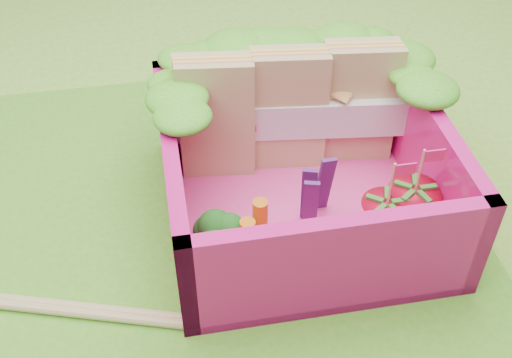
{
  "coord_description": "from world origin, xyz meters",
  "views": [
    {
      "loc": [
        -0.17,
        -2.23,
        2.33
      ],
      "look_at": [
        0.23,
        -0.01,
        0.28
      ],
      "focal_mm": 45.0,
      "sensor_mm": 36.0,
      "label": 1
    }
  ],
  "objects_px": {
    "bento_box": "(303,169)",
    "strawberry_left": "(384,221)",
    "broccoli": "(216,240)",
    "strawberry_right": "(411,208)",
    "sandwich_stack": "(289,110)"
  },
  "relations": [
    {
      "from": "sandwich_stack",
      "to": "strawberry_left",
      "type": "distance_m",
      "value": 0.75
    },
    {
      "from": "sandwich_stack",
      "to": "strawberry_right",
      "type": "xyz_separation_m",
      "value": [
        0.46,
        -0.6,
        -0.19
      ]
    },
    {
      "from": "bento_box",
      "to": "broccoli",
      "type": "distance_m",
      "value": 0.57
    },
    {
      "from": "broccoli",
      "to": "strawberry_right",
      "type": "xyz_separation_m",
      "value": [
        0.93,
        0.07,
        -0.04
      ]
    },
    {
      "from": "bento_box",
      "to": "broccoli",
      "type": "relative_size",
      "value": 3.97
    },
    {
      "from": "broccoli",
      "to": "strawberry_right",
      "type": "distance_m",
      "value": 0.93
    },
    {
      "from": "bento_box",
      "to": "strawberry_right",
      "type": "height_order",
      "value": "bento_box"
    },
    {
      "from": "broccoli",
      "to": "strawberry_right",
      "type": "bearing_deg",
      "value": 4.33
    },
    {
      "from": "broccoli",
      "to": "strawberry_right",
      "type": "height_order",
      "value": "strawberry_right"
    },
    {
      "from": "bento_box",
      "to": "strawberry_left",
      "type": "distance_m",
      "value": 0.45
    },
    {
      "from": "sandwich_stack",
      "to": "strawberry_right",
      "type": "distance_m",
      "value": 0.78
    },
    {
      "from": "bento_box",
      "to": "sandwich_stack",
      "type": "height_order",
      "value": "sandwich_stack"
    },
    {
      "from": "strawberry_left",
      "to": "broccoli",
      "type": "bearing_deg",
      "value": -178.61
    },
    {
      "from": "bento_box",
      "to": "strawberry_right",
      "type": "distance_m",
      "value": 0.54
    },
    {
      "from": "broccoli",
      "to": "strawberry_left",
      "type": "distance_m",
      "value": 0.78
    }
  ]
}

